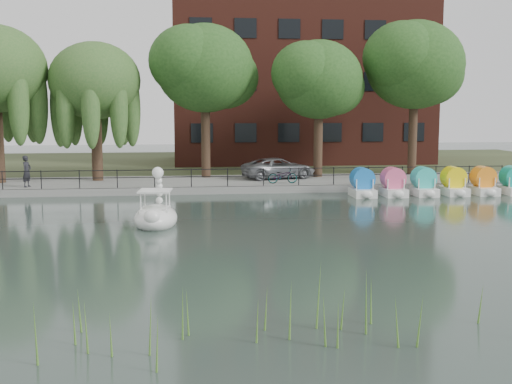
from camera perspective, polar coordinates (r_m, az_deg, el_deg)
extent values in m
plane|color=#405048|center=(22.58, -0.08, -4.63)|extent=(120.00, 120.00, 0.00)
cube|color=gray|center=(38.28, -2.84, 0.73)|extent=(40.00, 6.00, 0.40)
cube|color=gray|center=(35.36, -2.51, 0.16)|extent=(40.00, 0.25, 0.40)
cube|color=#47512D|center=(52.19, -3.88, 2.54)|extent=(60.00, 22.00, 0.36)
cylinder|color=black|center=(35.43, -2.55, 2.04)|extent=(32.00, 0.04, 0.04)
cylinder|color=black|center=(35.47, -2.55, 1.40)|extent=(32.00, 0.04, 0.04)
cylinder|color=black|center=(35.48, -2.54, 1.32)|extent=(0.05, 0.05, 1.00)
cube|color=#4C1E16|center=(52.99, 3.80, 12.56)|extent=(20.00, 10.00, 18.00)
cylinder|color=#473323|center=(39.31, -13.96, 3.77)|extent=(0.60, 0.60, 3.80)
ellipsoid|color=#507033|center=(39.26, -14.15, 9.59)|extent=(5.32, 5.32, 4.52)
cylinder|color=#473323|center=(40.01, -4.49, 4.54)|extent=(0.60, 0.60, 4.50)
ellipsoid|color=#3A6727|center=(40.02, -4.56, 10.91)|extent=(6.00, 6.00, 5.10)
cylinder|color=#473323|center=(40.40, 5.54, 4.23)|extent=(0.60, 0.60, 4.05)
ellipsoid|color=#3A6727|center=(40.37, 5.61, 9.92)|extent=(5.40, 5.40, 4.59)
cylinder|color=#473323|center=(43.18, 13.75, 4.72)|extent=(0.60, 0.60, 4.72)
ellipsoid|color=#3A6727|center=(43.21, 13.95, 10.92)|extent=(6.30, 6.30, 5.36)
imported|color=gray|center=(39.31, 2.04, 2.27)|extent=(3.58, 5.61, 1.44)
imported|color=gray|center=(36.82, 2.37, 1.55)|extent=(0.68, 1.75, 1.00)
imported|color=black|center=(37.25, -19.71, 1.94)|extent=(0.70, 0.84, 1.98)
ellipsoid|color=white|center=(26.22, -8.90, -2.33)|extent=(1.95, 2.86, 0.60)
cube|color=white|center=(26.07, -8.94, -1.72)|extent=(1.21, 1.30, 0.30)
cube|color=white|center=(26.00, -8.96, 0.12)|extent=(1.38, 1.47, 0.06)
ellipsoid|color=white|center=(25.04, -9.25, -2.22)|extent=(0.68, 0.55, 0.56)
sphere|color=white|center=(26.87, -8.73, 1.71)|extent=(0.48, 0.48, 0.48)
cone|color=black|center=(27.19, -8.64, 1.71)|extent=(0.22, 0.28, 0.20)
cylinder|color=yellow|center=(27.05, -8.68, 1.70)|extent=(0.27, 0.12, 0.26)
cube|color=white|center=(34.71, 9.45, -0.05)|extent=(1.15, 1.70, 0.44)
cylinder|color=blue|center=(34.71, 9.43, 1.17)|extent=(0.90, 1.20, 0.90)
cube|color=white|center=(35.22, 12.11, 0.00)|extent=(1.15, 1.70, 0.44)
cylinder|color=#E95989|center=(35.22, 12.09, 1.19)|extent=(0.90, 1.20, 0.90)
cube|color=white|center=(35.80, 14.68, 0.04)|extent=(1.15, 1.70, 0.44)
cylinder|color=#30C4B8|center=(35.81, 14.66, 1.22)|extent=(0.90, 1.20, 0.90)
cube|color=white|center=(36.45, 17.17, 0.08)|extent=(1.15, 1.70, 0.44)
cylinder|color=yellow|center=(36.46, 17.15, 1.24)|extent=(0.90, 1.20, 0.90)
cube|color=white|center=(37.17, 19.57, 0.12)|extent=(1.15, 1.70, 0.44)
cylinder|color=orange|center=(37.18, 19.55, 1.25)|extent=(0.90, 1.20, 0.90)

